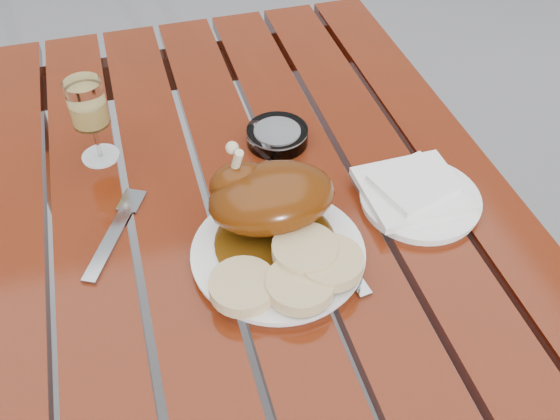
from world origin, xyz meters
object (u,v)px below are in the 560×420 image
object	(u,v)px
table	(258,352)
dinner_plate	(278,254)
wine_glass	(92,121)
ashtray	(277,136)
side_plate	(420,200)

from	to	relation	value
table	dinner_plate	size ratio (longest dim) A/B	5.03
wine_glass	ashtray	world-z (taller)	wine_glass
wine_glass	side_plate	world-z (taller)	wine_glass
table	dinner_plate	distance (m)	0.39
table	ashtray	xyz separation A→B (m)	(0.08, 0.15, 0.39)
side_plate	wine_glass	bearing A→B (deg)	151.78
table	side_plate	distance (m)	0.46
wine_glass	side_plate	xyz separation A→B (m)	(0.45, -0.24, -0.06)
dinner_plate	wine_glass	xyz separation A→B (m)	(-0.22, 0.29, 0.06)
table	ashtray	size ratio (longest dim) A/B	11.77
ashtray	dinner_plate	bearing A→B (deg)	-105.63
wine_glass	side_plate	size ratio (longest dim) A/B	0.79
table	side_plate	world-z (taller)	side_plate
wine_glass	dinner_plate	bearing A→B (deg)	-52.88
dinner_plate	wine_glass	distance (m)	0.37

